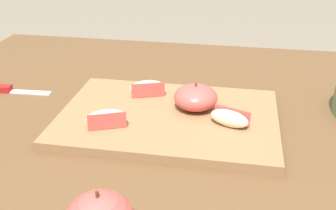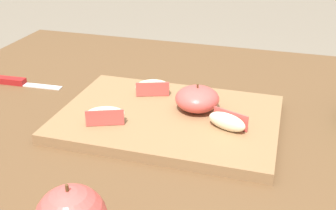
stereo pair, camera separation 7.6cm
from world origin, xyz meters
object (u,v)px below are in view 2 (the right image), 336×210
(apple_wedge_left, at_px, (105,115))
(apple_wedge_middle, at_px, (152,87))
(cutting_board, at_px, (168,119))
(apple_wedge_near_knife, at_px, (227,121))
(paring_knife, at_px, (16,82))
(apple_half_skin_up, at_px, (197,99))

(apple_wedge_left, bearing_deg, apple_wedge_middle, 73.25)
(cutting_board, xyz_separation_m, apple_wedge_near_knife, (0.11, -0.02, 0.03))
(apple_wedge_near_knife, distance_m, apple_wedge_left, 0.22)
(apple_wedge_near_knife, relative_size, paring_knife, 0.46)
(apple_half_skin_up, height_order, apple_wedge_left, apple_half_skin_up)
(apple_half_skin_up, bearing_deg, apple_wedge_left, -146.48)
(apple_wedge_middle, bearing_deg, apple_wedge_left, -106.75)
(cutting_board, height_order, paring_knife, cutting_board)
(apple_wedge_near_knife, bearing_deg, cutting_board, 168.14)
(cutting_board, height_order, apple_wedge_near_knife, apple_wedge_near_knife)
(cutting_board, bearing_deg, apple_wedge_near_knife, -11.86)
(apple_half_skin_up, relative_size, apple_wedge_left, 1.12)
(apple_wedge_near_knife, relative_size, apple_wedge_left, 1.00)
(cutting_board, bearing_deg, paring_knife, 168.19)
(apple_wedge_near_knife, height_order, paring_knife, apple_wedge_near_knife)
(paring_knife, bearing_deg, apple_wedge_near_knife, -11.82)
(apple_wedge_middle, height_order, apple_wedge_near_knife, same)
(apple_half_skin_up, height_order, apple_wedge_near_knife, apple_half_skin_up)
(apple_half_skin_up, xyz_separation_m, apple_wedge_middle, (-0.10, 0.04, -0.01))
(apple_wedge_left, xyz_separation_m, paring_knife, (-0.29, 0.14, -0.03))
(apple_wedge_middle, bearing_deg, paring_knife, 179.75)
(cutting_board, height_order, apple_wedge_middle, apple_wedge_middle)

